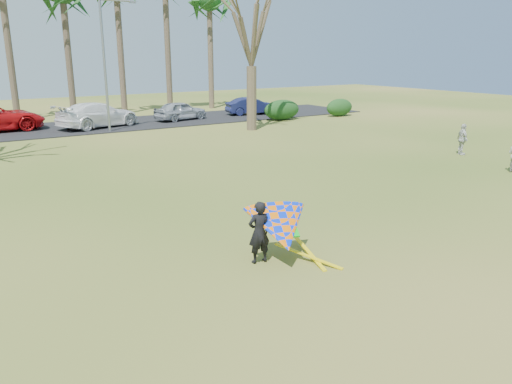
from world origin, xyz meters
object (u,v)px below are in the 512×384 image
bare_tree_right (251,23)px  streetlight (107,58)px  kite_flyer (279,228)px  car_4 (180,111)px  car_5 (252,106)px  car_3 (98,115)px  pedestrian_b (462,139)px

bare_tree_right → streetlight: bare_tree_right is taller
bare_tree_right → kite_flyer: 21.87m
streetlight → kite_flyer: (-2.91, -22.17, -3.62)m
car_4 → car_5: (6.19, 0.08, -0.01)m
bare_tree_right → car_5: bare_tree_right is taller
bare_tree_right → streetlight: size_ratio=1.15×
streetlight → car_3: streetlight is taller
car_5 → kite_flyer: kite_flyer is taller
car_5 → car_4: bearing=102.3°
car_5 → kite_flyer: bearing=160.5°
car_3 → kite_flyer: 24.49m
bare_tree_right → car_4: bearing=106.9°
car_4 → kite_flyer: kite_flyer is taller
streetlight → kite_flyer: bearing=-97.5°
pedestrian_b → kite_flyer: kite_flyer is taller
car_4 → car_5: car_4 is taller
bare_tree_right → kite_flyer: (-10.75, -18.17, -5.73)m
bare_tree_right → pedestrian_b: 14.36m
pedestrian_b → streetlight: bearing=63.9°
car_3 → kite_flyer: size_ratio=2.33×
bare_tree_right → car_4: (-1.99, 6.56, -5.83)m
bare_tree_right → car_3: size_ratio=1.65×
car_5 → pedestrian_b: pedestrian_b is taller
bare_tree_right → streetlight: bearing=153.0°
car_3 → bare_tree_right: bearing=-147.2°
bare_tree_right → car_3: 11.64m
streetlight → kite_flyer: streetlight is taller
car_5 → pedestrian_b: (0.01, -19.08, 0.03)m
car_4 → car_5: 6.19m
pedestrian_b → kite_flyer: 16.01m
car_3 → pedestrian_b: 22.29m
bare_tree_right → car_4: bare_tree_right is taller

